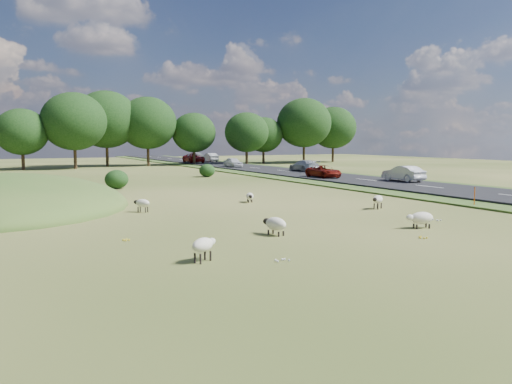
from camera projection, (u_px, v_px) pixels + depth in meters
ground at (151, 188)px, 42.71m from camera, size 160.00×160.00×0.00m
road at (292, 173)px, 60.55m from camera, size 8.00×150.00×0.25m
treeline at (79, 123)px, 73.02m from camera, size 96.28×14.66×11.70m
shrubs at (121, 176)px, 47.02m from camera, size 24.45×12.21×1.59m
marker_post at (474, 197)px, 30.36m from camera, size 0.06×0.06×1.20m
sheep_0 at (275, 224)px, 21.20m from camera, size 0.83×1.38×0.77m
sheep_1 at (378, 199)px, 29.31m from camera, size 1.15×0.88×0.81m
sheep_2 at (421, 218)px, 22.84m from camera, size 1.37×0.83×0.76m
sheep_3 at (203, 245)px, 16.50m from camera, size 1.14×0.91×0.81m
sheep_4 at (142, 203)px, 27.98m from camera, size 0.91×0.99×0.74m
sheep_5 at (250, 196)px, 32.50m from camera, size 0.76×1.14×0.63m
car_0 at (403, 173)px, 46.25m from camera, size 1.52×4.37×1.44m
car_1 at (210, 157)px, 89.45m from camera, size 1.61×4.63×1.52m
car_2 at (233, 162)px, 71.24m from camera, size 1.62×4.03×1.37m
car_4 at (194, 158)px, 85.91m from camera, size 2.55×5.53×1.54m
car_5 at (324, 171)px, 51.13m from camera, size 2.02×4.39×1.22m
car_6 at (304, 166)px, 61.51m from camera, size 1.96×4.81×1.40m
car_7 at (195, 156)px, 96.38m from camera, size 2.14×5.27×1.53m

